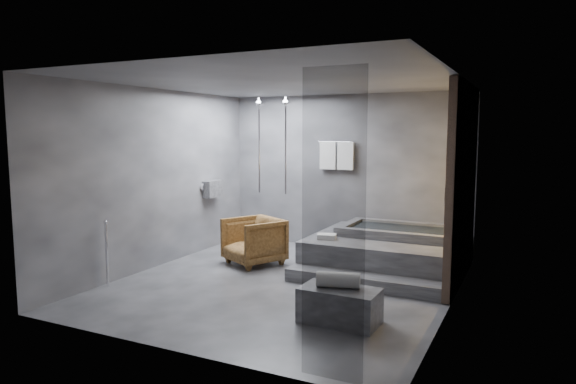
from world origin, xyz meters
The scene contains 7 objects.
room centered at (0.40, 0.24, 1.73)m, with size 5.00×5.04×2.82m.
tub_deck centered at (1.05, 1.45, 0.25)m, with size 2.20×2.00×0.50m, color #343437.
tub_step centered at (1.05, 0.27, 0.09)m, with size 2.20×0.36×0.18m, color #343437.
concrete_bench centered at (1.22, -1.08, 0.20)m, with size 0.87×0.48×0.39m, color #313133.
driftwood_chair centered at (-0.93, 0.75, 0.38)m, with size 0.80×0.83×0.75m, color #3F260F.
rolled_towel centered at (1.19, -1.05, 0.48)m, with size 0.17×0.17×0.48m, color silver.
deck_towel centered at (0.28, 0.87, 0.54)m, with size 0.28×0.21×0.07m, color silver.
Camera 1 is at (3.13, -6.32, 2.13)m, focal length 32.00 mm.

